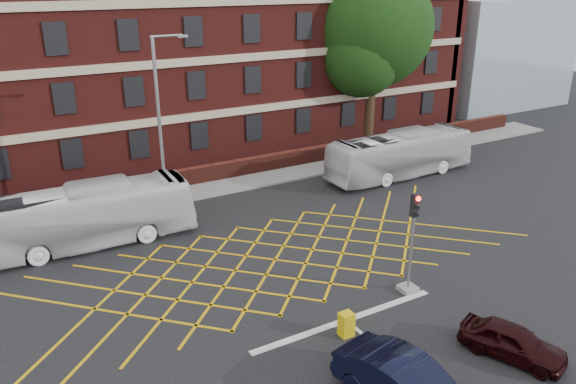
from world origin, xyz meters
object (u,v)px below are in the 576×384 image
deciduous_tree (372,36)px  street_lamp (164,159)px  utility_cabinet (346,324)px  bus_left (80,217)px  bus_right (401,155)px  traffic_light_near (411,252)px  car_maroon (513,342)px

deciduous_tree → street_lamp: deciduous_tree is taller
utility_cabinet → bus_left: bearing=118.9°
bus_right → utility_cabinet: (-12.90, -12.21, -0.97)m
traffic_light_near → utility_cabinet: 4.35m
deciduous_tree → street_lamp: size_ratio=1.36×
bus_right → utility_cabinet: size_ratio=11.24×
bus_right → utility_cabinet: bus_right is taller
utility_cabinet → car_maroon: bearing=-42.3°
bus_left → car_maroon: bus_left is taller
car_maroon → bus_left: bearing=102.4°
car_maroon → traffic_light_near: bearing=70.2°
bus_right → car_maroon: 18.24m
street_lamp → bus_left: bearing=-165.0°
bus_left → utility_cabinet: (6.69, -12.10, -1.02)m
bus_left → traffic_light_near: bearing=-133.3°
bus_right → utility_cabinet: bearing=132.8°
deciduous_tree → street_lamp: (-18.66, -7.04, -4.51)m
traffic_light_near → street_lamp: street_lamp is taller
street_lamp → utility_cabinet: (2.07, -13.34, -2.82)m
street_lamp → utility_cabinet: bearing=-81.2°
bus_left → traffic_light_near: (10.66, -10.89, 0.29)m
street_lamp → utility_cabinet: street_lamp is taller
deciduous_tree → traffic_light_near: 23.72m
traffic_light_near → street_lamp: bearing=116.5°
car_maroon → utility_cabinet: 5.61m
bus_right → deciduous_tree: bearing=-24.9°
bus_right → car_maroon: bus_right is taller
bus_right → street_lamp: street_lamp is taller
bus_right → street_lamp: bearing=85.1°
bus_left → bus_right: 19.60m
bus_right → traffic_light_near: (-8.93, -11.00, 0.34)m
car_maroon → traffic_light_near: 5.12m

